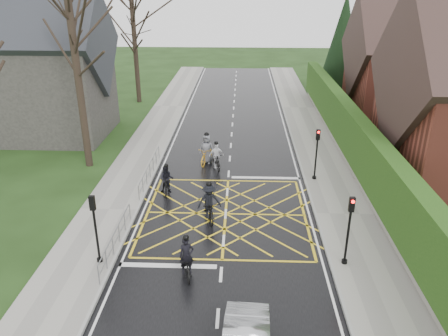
# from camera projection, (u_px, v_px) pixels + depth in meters

# --- Properties ---
(ground) EXTENTS (120.00, 120.00, 0.00)m
(ground) POSITION_uv_depth(u_px,v_px,m) (226.00, 214.00, 22.26)
(ground) COLOR black
(ground) RESTS_ON ground
(road) EXTENTS (9.00, 80.00, 0.01)m
(road) POSITION_uv_depth(u_px,v_px,m) (226.00, 214.00, 22.26)
(road) COLOR black
(road) RESTS_ON ground
(sidewalk_right) EXTENTS (3.00, 80.00, 0.15)m
(sidewalk_right) POSITION_uv_depth(u_px,v_px,m) (344.00, 215.00, 22.00)
(sidewalk_right) COLOR gray
(sidewalk_right) RESTS_ON ground
(sidewalk_left) EXTENTS (3.00, 80.00, 0.15)m
(sidewalk_left) POSITION_uv_depth(u_px,v_px,m) (109.00, 210.00, 22.45)
(sidewalk_left) COLOR gray
(sidewalk_left) RESTS_ON ground
(stone_wall) EXTENTS (0.50, 38.00, 0.70)m
(stone_wall) POSITION_uv_depth(u_px,v_px,m) (353.00, 164.00, 27.33)
(stone_wall) COLOR slate
(stone_wall) RESTS_ON ground
(hedge) EXTENTS (0.90, 38.00, 2.80)m
(hedge) POSITION_uv_depth(u_px,v_px,m) (356.00, 138.00, 26.64)
(hedge) COLOR #163C10
(hedge) RESTS_ON stone_wall
(house_far) EXTENTS (9.80, 8.80, 10.30)m
(house_far) POSITION_uv_depth(u_px,v_px,m) (410.00, 66.00, 36.49)
(house_far) COLOR brown
(house_far) RESTS_ON ground
(conifer) EXTENTS (4.60, 4.60, 10.00)m
(conifer) POSITION_uv_depth(u_px,v_px,m) (342.00, 45.00, 43.73)
(conifer) COLOR black
(conifer) RESTS_ON ground
(church) EXTENTS (8.80, 7.80, 11.00)m
(church) POSITION_uv_depth(u_px,v_px,m) (47.00, 70.00, 31.82)
(church) COLOR #2D2B28
(church) RESTS_ON ground
(tree_near) EXTENTS (9.24, 9.24, 11.44)m
(tree_near) POSITION_uv_depth(u_px,v_px,m) (73.00, 38.00, 24.97)
(tree_near) COLOR black
(tree_near) RESTS_ON ground
(tree_mid) EXTENTS (10.08, 10.08, 12.48)m
(tree_mid) POSITION_uv_depth(u_px,v_px,m) (97.00, 15.00, 32.06)
(tree_mid) COLOR black
(tree_mid) RESTS_ON ground
(tree_far) EXTENTS (8.40, 8.40, 10.40)m
(tree_far) POSITION_uv_depth(u_px,v_px,m) (133.00, 25.00, 39.94)
(tree_far) COLOR black
(tree_far) RESTS_ON ground
(railing_south) EXTENTS (0.05, 5.04, 1.03)m
(railing_south) POSITION_uv_depth(u_px,v_px,m) (116.00, 236.00, 18.91)
(railing_south) COLOR slate
(railing_south) RESTS_ON ground
(railing_north) EXTENTS (0.05, 6.04, 1.03)m
(railing_north) POSITION_uv_depth(u_px,v_px,m) (150.00, 167.00, 25.79)
(railing_north) COLOR slate
(railing_north) RESTS_ON ground
(traffic_light_ne) EXTENTS (0.24, 0.31, 3.21)m
(traffic_light_ne) POSITION_uv_depth(u_px,v_px,m) (316.00, 155.00, 25.26)
(traffic_light_ne) COLOR black
(traffic_light_ne) RESTS_ON ground
(traffic_light_se) EXTENTS (0.24, 0.31, 3.21)m
(traffic_light_se) POSITION_uv_depth(u_px,v_px,m) (348.00, 232.00, 17.55)
(traffic_light_se) COLOR black
(traffic_light_se) RESTS_ON ground
(traffic_light_sw) EXTENTS (0.24, 0.31, 3.21)m
(traffic_light_sw) POSITION_uv_depth(u_px,v_px,m) (96.00, 230.00, 17.67)
(traffic_light_sw) COLOR black
(traffic_light_sw) RESTS_ON ground
(cyclist_rear) EXTENTS (1.08, 1.93, 1.78)m
(cyclist_rear) POSITION_uv_depth(u_px,v_px,m) (187.00, 262.00, 17.52)
(cyclist_rear) COLOR black
(cyclist_rear) RESTS_ON ground
(cyclist_back) EXTENTS (0.81, 1.77, 1.75)m
(cyclist_back) POSITION_uv_depth(u_px,v_px,m) (167.00, 182.00, 24.23)
(cyclist_back) COLOR black
(cyclist_back) RESTS_ON ground
(cyclist_mid) EXTENTS (1.33, 2.18, 2.00)m
(cyclist_mid) POSITION_uv_depth(u_px,v_px,m) (209.00, 205.00, 21.58)
(cyclist_mid) COLOR black
(cyclist_mid) RESTS_ON ground
(cyclist_front) EXTENTS (1.04, 1.85, 1.79)m
(cyclist_front) POSITION_uv_depth(u_px,v_px,m) (216.00, 158.00, 27.43)
(cyclist_front) COLOR black
(cyclist_front) RESTS_ON ground
(cyclist_lead) EXTENTS (1.21, 2.26, 2.09)m
(cyclist_lead) POSITION_uv_depth(u_px,v_px,m) (207.00, 153.00, 28.18)
(cyclist_lead) COLOR #C38617
(cyclist_lead) RESTS_ON ground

